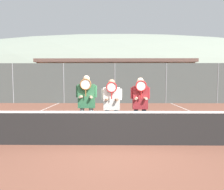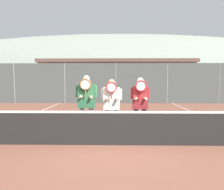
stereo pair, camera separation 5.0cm
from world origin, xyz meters
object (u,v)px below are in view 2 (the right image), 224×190
object	(u,v)px
player_center_left	(112,103)
player_center_right	(140,102)
car_far_left	(50,89)
car_left_of_center	(109,89)
car_center	(169,90)
player_leftmost	(87,101)

from	to	relation	value
player_center_left	player_center_right	distance (m)	0.86
car_far_left	car_left_of_center	world-z (taller)	car_left_of_center
car_center	player_leftmost	bearing A→B (deg)	-115.55
player_center_right	car_center	size ratio (longest dim) A/B	0.39
player_center_right	player_center_left	bearing A→B (deg)	-178.45
player_center_left	car_left_of_center	bearing A→B (deg)	92.45
player_leftmost	car_left_of_center	distance (m)	11.62
player_center_left	car_left_of_center	size ratio (longest dim) A/B	0.38
player_center_right	car_center	distance (m)	12.28
player_leftmost	car_far_left	distance (m)	13.11
car_far_left	car_center	size ratio (longest dim) A/B	1.03
player_leftmost	player_center_right	size ratio (longest dim) A/B	1.04
player_leftmost	car_center	distance (m)	12.88
player_center_left	car_left_of_center	xyz separation A→B (m)	(-0.50, 11.64, -0.11)
car_far_left	car_center	bearing A→B (deg)	-2.43
player_center_right	car_far_left	distance (m)	13.82
player_leftmost	car_far_left	bearing A→B (deg)	112.89
player_center_left	car_center	size ratio (longest dim) A/B	0.38
player_center_left	player_center_right	size ratio (longest dim) A/B	0.97
car_left_of_center	player_center_right	bearing A→B (deg)	-83.36
player_center_left	car_far_left	world-z (taller)	player_center_left
player_leftmost	car_far_left	xyz separation A→B (m)	(-5.10, 12.07, -0.23)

